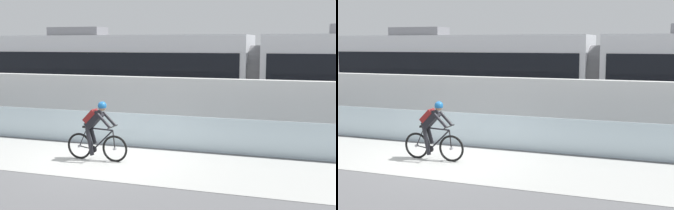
{
  "view_description": "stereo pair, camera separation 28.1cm",
  "coord_description": "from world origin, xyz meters",
  "views": [
    {
      "loc": [
        5.25,
        -10.45,
        3.13
      ],
      "look_at": [
        1.03,
        2.35,
        1.25
      ],
      "focal_mm": 47.5,
      "sensor_mm": 36.0,
      "label": 1
    },
    {
      "loc": [
        5.52,
        -10.36,
        3.13
      ],
      "look_at": [
        1.03,
        2.35,
        1.25
      ],
      "focal_mm": 47.5,
      "sensor_mm": 36.0,
      "label": 2
    }
  ],
  "objects": [
    {
      "name": "ground_plane",
      "position": [
        0.0,
        0.0,
        0.0
      ],
      "size": [
        200.0,
        200.0,
        0.0
      ],
      "primitive_type": "plane",
      "color": "slate"
    },
    {
      "name": "bike_path_deck",
      "position": [
        0.0,
        0.0,
        0.01
      ],
      "size": [
        32.0,
        3.2,
        0.01
      ],
      "primitive_type": "cube",
      "color": "beige",
      "rests_on": "ground"
    },
    {
      "name": "glass_parapet",
      "position": [
        0.0,
        1.85,
        0.51
      ],
      "size": [
        32.0,
        0.05,
        1.02
      ],
      "primitive_type": "cube",
      "color": "silver",
      "rests_on": "ground"
    },
    {
      "name": "concrete_barrier_wall",
      "position": [
        0.0,
        3.65,
        1.0
      ],
      "size": [
        32.0,
        0.36,
        1.99
      ],
      "primitive_type": "cube",
      "color": "silver",
      "rests_on": "ground"
    },
    {
      "name": "tram_rail_near",
      "position": [
        0.0,
        6.13,
        0.0
      ],
      "size": [
        32.0,
        0.08,
        0.01
      ],
      "primitive_type": "cube",
      "color": "#595654",
      "rests_on": "ground"
    },
    {
      "name": "tram_rail_far",
      "position": [
        0.0,
        7.57,
        0.0
      ],
      "size": [
        32.0,
        0.08,
        0.01
      ],
      "primitive_type": "cube",
      "color": "#595654",
      "rests_on": "ground"
    },
    {
      "name": "tram",
      "position": [
        3.13,
        6.85,
        1.89
      ],
      "size": [
        22.56,
        2.54,
        3.81
      ],
      "color": "silver",
      "rests_on": "ground"
    },
    {
      "name": "cyclist_on_bike",
      "position": [
        -0.21,
        -0.0,
        0.8
      ],
      "size": [
        1.77,
        0.58,
        1.61
      ],
      "color": "black",
      "rests_on": "ground"
    }
  ]
}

